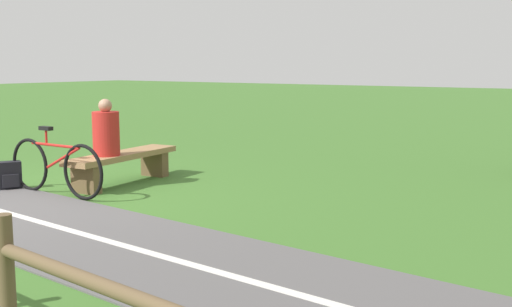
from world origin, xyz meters
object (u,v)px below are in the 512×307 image
person_seated (106,132)px  bicycle (55,167)px  bench (123,162)px  backpack (10,176)px

person_seated → bicycle: 0.85m
bench → backpack: bearing=-46.2°
backpack → bicycle: bearing=96.5°
bicycle → backpack: 0.87m
bicycle → backpack: (0.10, -0.85, -0.19)m
bicycle → backpack: bearing=-173.5°
bench → backpack: (1.15, -0.98, -0.13)m
person_seated → backpack: (0.83, -1.01, -0.59)m
bench → backpack: 1.52m
bench → person_seated: person_seated is taller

